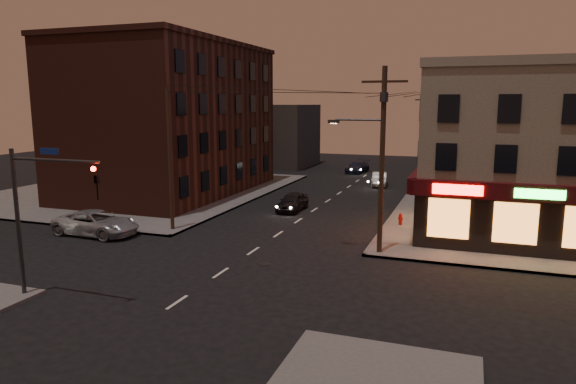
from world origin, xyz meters
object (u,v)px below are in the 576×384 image
at_px(sedan_near, 293,202).
at_px(sedan_far, 357,167).
at_px(suv_cross, 96,223).
at_px(sedan_mid, 380,179).
at_px(fire_hydrant, 400,218).

relative_size(sedan_near, sedan_far, 0.89).
bearing_deg(suv_cross, sedan_near, -36.96).
xyz_separation_m(sedan_mid, sedan_far, (-4.21, 9.08, -0.01)).
height_order(sedan_near, sedan_far, sedan_near).
xyz_separation_m(suv_cross, sedan_far, (9.34, 34.68, -0.10)).
distance_m(sedan_near, fire_hydrant, 8.99).
xyz_separation_m(suv_cross, fire_hydrant, (17.84, 8.59, -0.18)).
bearing_deg(sedan_mid, sedan_far, 107.86).
height_order(sedan_near, sedan_mid, sedan_near).
height_order(suv_cross, sedan_mid, suv_cross).
distance_m(sedan_mid, fire_hydrant, 17.55).
height_order(sedan_mid, fire_hydrant, sedan_mid).
relative_size(sedan_mid, fire_hydrant, 5.14).
bearing_deg(sedan_far, sedan_mid, -57.32).
bearing_deg(suv_cross, sedan_mid, -25.34).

